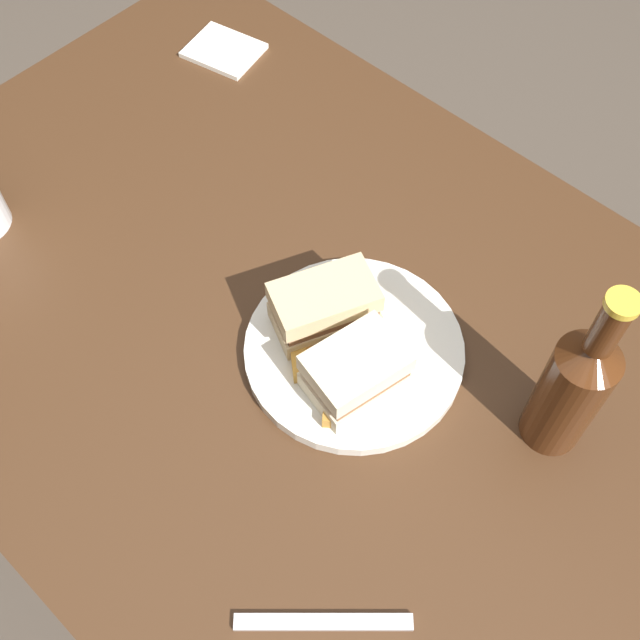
{
  "coord_description": "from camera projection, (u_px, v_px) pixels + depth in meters",
  "views": [
    {
      "loc": [
        -0.39,
        0.36,
        1.55
      ],
      "look_at": [
        -0.05,
        -0.01,
        0.75
      ],
      "focal_mm": 44.3,
      "sensor_mm": 36.0,
      "label": 1
    }
  ],
  "objects": [
    {
      "name": "fork",
      "position": [
        323.0,
        622.0,
        0.79
      ],
      "size": [
        0.14,
        0.13,
        0.01
      ],
      "primitive_type": "cube",
      "rotation": [
        0.0,
        0.0,
        0.75
      ],
      "color": "silver",
      "rests_on": "dining_table"
    },
    {
      "name": "ground_plane",
      "position": [
        300.0,
        503.0,
        1.6
      ],
      "size": [
        6.0,
        6.0,
        0.0
      ],
      "primitive_type": "plane",
      "color": "#4C4238"
    },
    {
      "name": "potato_wedge_left_edge",
      "position": [
        300.0,
        363.0,
        0.92
      ],
      "size": [
        0.04,
        0.04,
        0.02
      ],
      "primitive_type": "cube",
      "rotation": [
        0.0,
        0.0,
        5.58
      ],
      "color": "gold",
      "rests_on": "plate"
    },
    {
      "name": "sandwich_half_right",
      "position": [
        355.0,
        372.0,
        0.89
      ],
      "size": [
        0.1,
        0.12,
        0.07
      ],
      "color": "beige",
      "rests_on": "plate"
    },
    {
      "name": "potato_wedge_front",
      "position": [
        332.0,
        404.0,
        0.89
      ],
      "size": [
        0.05,
        0.05,
        0.02
      ],
      "primitive_type": "cube",
      "rotation": [
        0.0,
        0.0,
        5.37
      ],
      "color": "#B77F33",
      "rests_on": "plate"
    },
    {
      "name": "sandwich_half_left",
      "position": [
        324.0,
        306.0,
        0.93
      ],
      "size": [
        0.12,
        0.14,
        0.07
      ],
      "color": "#CCB284",
      "rests_on": "plate"
    },
    {
      "name": "cider_bottle",
      "position": [
        573.0,
        387.0,
        0.82
      ],
      "size": [
        0.07,
        0.07,
        0.27
      ],
      "color": "#47230F",
      "rests_on": "dining_table"
    },
    {
      "name": "potato_wedge_middle",
      "position": [
        298.0,
        334.0,
        0.95
      ],
      "size": [
        0.04,
        0.04,
        0.02
      ],
      "primitive_type": "cube",
      "rotation": [
        0.0,
        0.0,
        4.0
      ],
      "color": "#AD702D",
      "rests_on": "plate"
    },
    {
      "name": "napkin",
      "position": [
        224.0,
        50.0,
        1.24
      ],
      "size": [
        0.13,
        0.11,
        0.01
      ],
      "primitive_type": "cube",
      "rotation": [
        0.0,
        0.0,
        0.21
      ],
      "color": "silver",
      "rests_on": "dining_table"
    },
    {
      "name": "potato_wedge_back",
      "position": [
        312.0,
        357.0,
        0.93
      ],
      "size": [
        0.04,
        0.03,
        0.02
      ],
      "primitive_type": "cube",
      "rotation": [
        0.0,
        0.0,
        3.41
      ],
      "color": "#AD702D",
      "rests_on": "plate"
    },
    {
      "name": "plate",
      "position": [
        354.0,
        350.0,
        0.95
      ],
      "size": [
        0.27,
        0.27,
        0.02
      ],
      "primitive_type": "cylinder",
      "color": "silver",
      "rests_on": "dining_table"
    },
    {
      "name": "dining_table",
      "position": [
        295.0,
        430.0,
        1.29
      ],
      "size": [
        1.22,
        0.84,
        0.72
      ],
      "primitive_type": "cube",
      "color": "#422816",
      "rests_on": "ground"
    }
  ]
}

